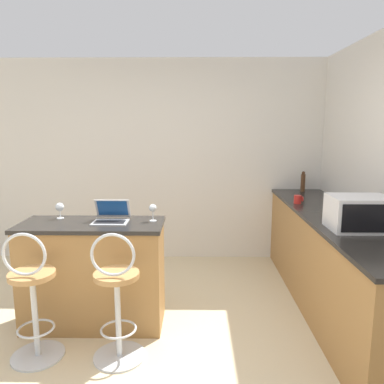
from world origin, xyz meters
name	(u,v)px	position (x,y,z in m)	size (l,w,h in m)	color
ground_plane	(138,369)	(0.00, 0.00, 0.00)	(20.00, 20.00, 0.00)	beige
wall_back	(164,161)	(0.00, 2.43, 1.30)	(12.00, 0.06, 2.60)	silver
breakfast_bar	(94,274)	(-0.48, 0.65, 0.47)	(1.24, 0.53, 0.94)	#9E703D
counter_right	(333,263)	(1.74, 0.95, 0.47)	(0.64, 2.93, 0.94)	#9E703D
bar_stool_near	(33,299)	(-0.80, 0.13, 0.48)	(0.40, 0.40, 1.02)	silver
bar_stool_far	(117,300)	(-0.16, 0.13, 0.48)	(0.40, 0.40, 1.02)	silver
laptop	(111,216)	(-0.31, 0.70, 0.99)	(0.30, 0.26, 0.19)	#B7BABF
microwave	(359,213)	(1.74, 0.47, 1.07)	(0.47, 0.36, 0.27)	silver
wine_glass_tall	(153,209)	(0.05, 0.72, 1.05)	(0.07, 0.07, 0.15)	silver
wine_glass_short	(60,208)	(-0.80, 0.80, 1.04)	(0.08, 0.08, 0.14)	silver
storage_jar	(363,208)	(1.97, 0.93, 1.02)	(0.11, 0.11, 0.16)	silver
pepper_mill	(303,182)	(1.77, 2.23, 1.06)	(0.06, 0.06, 0.26)	#4C2D19
mug_red	(298,199)	(1.52, 1.49, 0.98)	(0.10, 0.08, 0.09)	red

